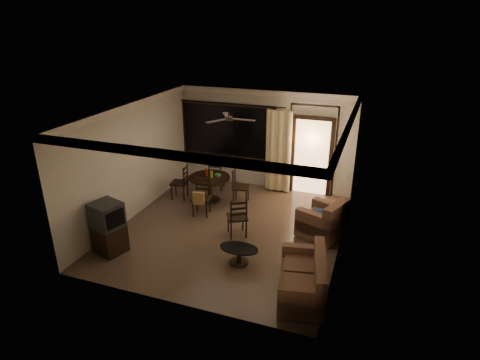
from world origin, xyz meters
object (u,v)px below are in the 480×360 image
at_px(dining_table, 210,182).
at_px(tv_cabinet, 108,228).
at_px(dining_chair_north, 217,180).
at_px(armchair, 324,222).
at_px(dining_chair_west, 180,188).
at_px(dining_chair_south, 201,204).
at_px(sofa, 305,280).
at_px(side_chair, 237,224).
at_px(dining_chair_east, 240,193).
at_px(coffee_table, 239,253).

height_order(dining_table, tv_cabinet, tv_cabinet).
bearing_deg(dining_table, tv_cabinet, -107.70).
height_order(dining_chair_north, armchair, dining_chair_north).
distance_m(dining_chair_west, armchair, 4.08).
distance_m(dining_chair_west, dining_chair_north, 1.15).
xyz_separation_m(dining_chair_south, armchair, (3.04, -0.05, 0.06)).
distance_m(dining_chair_south, tv_cabinet, 2.47).
height_order(sofa, side_chair, side_chair).
distance_m(dining_chair_north, sofa, 5.08).
relative_size(dining_table, tv_cabinet, 0.97).
bearing_deg(armchair, tv_cabinet, -131.33).
relative_size(dining_chair_west, side_chair, 0.99).
height_order(tv_cabinet, armchair, tv_cabinet).
height_order(dining_chair_east, dining_chair_south, same).
bearing_deg(dining_chair_west, armchair, 69.85).
height_order(dining_chair_north, sofa, dining_chair_north).
relative_size(dining_chair_north, tv_cabinet, 0.84).
bearing_deg(dining_chair_west, dining_chair_north, 133.24).
bearing_deg(tv_cabinet, coffee_table, 27.43).
xyz_separation_m(dining_chair_west, dining_chair_north, (0.70, 0.91, 0.00)).
xyz_separation_m(dining_table, tv_cabinet, (-0.97, -3.04, 0.03)).
height_order(dining_chair_west, tv_cabinet, tv_cabinet).
bearing_deg(dining_chair_south, sofa, -45.68).
bearing_deg(dining_table, armchair, -15.71).
xyz_separation_m(dining_chair_west, dining_chair_south, (0.97, -0.71, 0.02)).
bearing_deg(coffee_table, dining_chair_west, 137.11).
distance_m(dining_table, dining_chair_east, 0.87).
relative_size(dining_chair_west, sofa, 0.60).
bearing_deg(sofa, dining_chair_north, 119.69).
relative_size(dining_chair_west, dining_chair_north, 1.00).
distance_m(dining_chair_east, side_chair, 1.72).
bearing_deg(dining_chair_east, armchair, -123.09).
distance_m(dining_chair_west, dining_chair_east, 1.67).
relative_size(dining_chair_north, armchair, 0.83).
height_order(dining_table, sofa, dining_table).
xyz_separation_m(dining_chair_north, side_chair, (1.46, -2.28, 0.00)).
bearing_deg(armchair, side_chair, -140.33).
bearing_deg(dining_chair_east, dining_chair_south, 135.70).
xyz_separation_m(dining_chair_east, dining_chair_north, (-0.95, 0.64, 0.00)).
xyz_separation_m(tv_cabinet, sofa, (4.15, -0.04, -0.25)).
xyz_separation_m(dining_chair_east, side_chair, (0.51, -1.64, 0.00)).
bearing_deg(dining_chair_south, dining_table, 89.88).
bearing_deg(dining_chair_south, side_chair, -38.34).
relative_size(dining_table, armchair, 0.96).
bearing_deg(side_chair, armchair, 166.67).
xyz_separation_m(tv_cabinet, armchair, (4.15, 2.14, -0.20)).
distance_m(dining_chair_west, tv_cabinet, 2.91).
distance_m(coffee_table, side_chair, 1.10).
bearing_deg(tv_cabinet, dining_chair_east, 77.31).
height_order(dining_chair_south, side_chair, side_chair).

